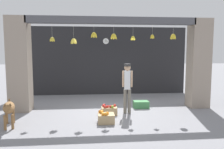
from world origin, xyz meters
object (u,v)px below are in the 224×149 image
shopkeeper (127,84)px  fruit_crate_oranges (106,118)px  fruit_crate_apples (109,110)px  water_bottle (101,114)px  produce_box_green (141,104)px  wall_clock (106,41)px  dog (9,109)px

shopkeeper → fruit_crate_oranges: shopkeeper is taller
fruit_crate_apples → water_bottle: 0.38m
fruit_crate_oranges → water_bottle: 0.57m
produce_box_green → wall_clock: bearing=112.4°
water_bottle → fruit_crate_oranges: bearing=-78.5°
fruit_crate_apples → produce_box_green: 1.45m
produce_box_green → water_bottle: size_ratio=2.23×
fruit_crate_apples → produce_box_green: (1.23, 0.75, -0.02)m
produce_box_green → water_bottle: 1.82m
shopkeeper → produce_box_green: (0.62, 0.65, -0.85)m
shopkeeper → fruit_crate_apples: shopkeeper is taller
dog → wall_clock: wall_clock is taller
dog → fruit_crate_apples: bearing=91.6°
water_bottle → wall_clock: 4.46m
fruit_crate_apples → water_bottle: size_ratio=2.05×
fruit_crate_apples → wall_clock: wall_clock is taller
dog → shopkeeper: size_ratio=0.64×
shopkeeper → wall_clock: bearing=-70.9°
fruit_crate_apples → water_bottle: bearing=-136.0°
fruit_crate_apples → produce_box_green: bearing=31.4°
dog → fruit_crate_oranges: (2.64, 0.10, -0.36)m
dog → fruit_crate_oranges: size_ratio=2.28×
shopkeeper → fruit_crate_apples: 1.04m
wall_clock → shopkeeper: bearing=-81.6°
dog → shopkeeper: (3.42, 1.03, 0.47)m
dog → wall_clock: size_ratio=3.60×
dog → wall_clock: 5.65m
water_bottle → wall_clock: bearing=83.9°
dog → shopkeeper: 3.60m
fruit_crate_apples → produce_box_green: fruit_crate_apples is taller
dog → fruit_crate_oranges: 2.67m
shopkeeper → produce_box_green: 1.24m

